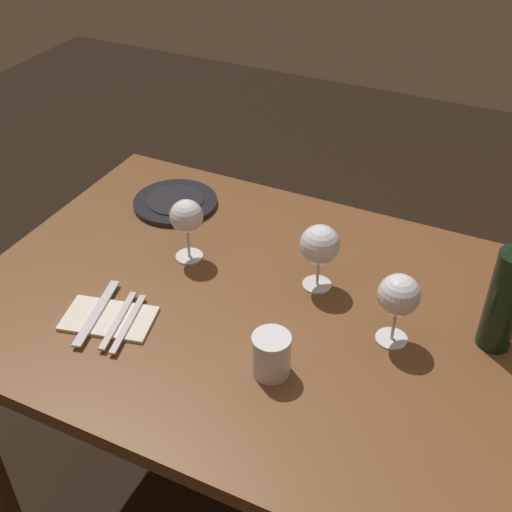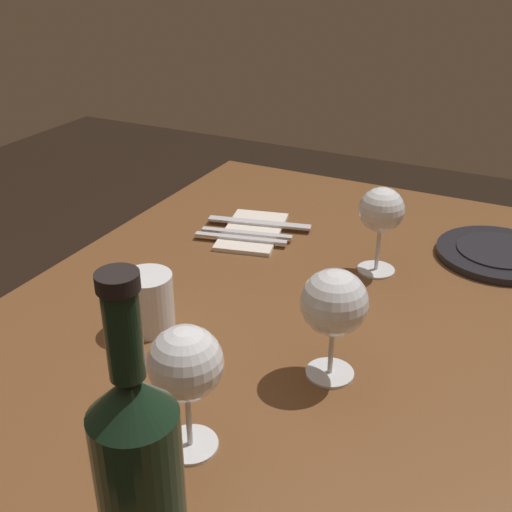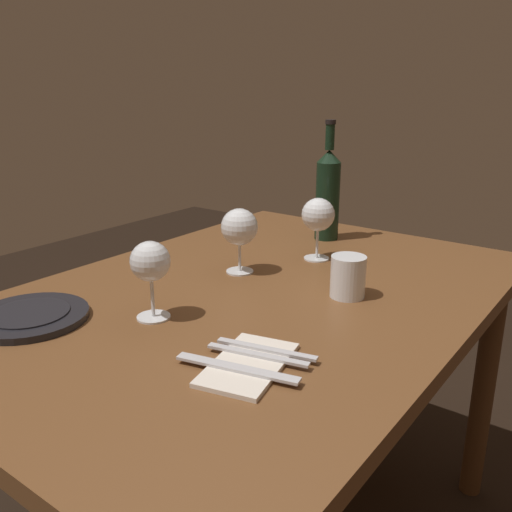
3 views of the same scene
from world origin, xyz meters
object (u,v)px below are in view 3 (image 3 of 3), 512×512
fork_inner (257,355)px  fork_outer (266,349)px  wine_glass_left (150,263)px  folded_napkin (248,364)px  wine_glass_centre (239,228)px  water_tumbler (348,279)px  wine_glass_right (318,216)px  dinner_plate (29,316)px  wine_bottle (328,193)px  table_knife (237,368)px

fork_inner → fork_outer: bearing=180.0°
wine_glass_left → folded_napkin: 0.29m
wine_glass_centre → water_tumbler: bearing=93.0°
wine_glass_centre → water_tumbler: size_ratio=1.75×
wine_glass_right → dinner_plate: bearing=-20.6°
folded_napkin → fork_inner: (-0.03, 0.00, 0.01)m
water_tumbler → folded_napkin: 0.37m
wine_glass_centre → fork_inner: bearing=42.1°
wine_bottle → fork_outer: size_ratio=1.92×
wine_glass_left → wine_glass_centre: wine_glass_centre is taller
wine_glass_left → fork_outer: (-0.01, 0.27, -0.10)m
wine_glass_centre → folded_napkin: (0.36, 0.30, -0.11)m
wine_glass_centre → dinner_plate: 0.50m
water_tumbler → table_knife: bearing=2.2°
fork_inner → fork_outer: same height
wine_glass_right → fork_outer: wine_glass_right is taller
wine_bottle → fork_outer: (0.69, 0.28, -0.13)m
wine_glass_left → folded_napkin: (0.04, 0.27, -0.11)m
water_tumbler → fork_inner: water_tumbler is taller
fork_inner → table_knife: same height
water_tumbler → wine_glass_centre: bearing=-87.0°
wine_glass_left → wine_glass_right: size_ratio=0.96×
fork_inner → wine_glass_right: bearing=-159.3°
folded_napkin → fork_inner: 0.03m
folded_napkin → fork_inner: bearing=180.0°
table_knife → wine_bottle: bearing=-160.1°
water_tumbler → fork_outer: (0.32, 0.02, -0.03)m
wine_glass_left → wine_bottle: (-0.70, -0.01, 0.02)m
dinner_plate → table_knife: 0.46m
table_knife → wine_glass_right: bearing=-161.1°
wine_glass_centre → fork_outer: (0.31, 0.30, -0.10)m
fork_outer → wine_glass_right: bearing=-158.3°
folded_napkin → fork_outer: 0.05m
folded_napkin → fork_inner: size_ratio=1.18×
wine_glass_left → fork_inner: wine_glass_left is taller
fork_outer → wine_bottle: bearing=-158.0°
fork_inner → fork_outer: (-0.02, 0.00, 0.00)m
wine_glass_left → water_tumbler: 0.42m
wine_glass_right → dinner_plate: wine_glass_right is taller
wine_glass_left → table_knife: wine_glass_left is taller
wine_glass_right → wine_glass_centre: size_ratio=1.03×
fork_outer → table_knife: size_ratio=0.85×
wine_glass_centre → wine_bottle: 0.39m
wine_glass_centre → wine_glass_right: bearing=154.2°
fork_inner → wine_glass_left: bearing=-93.6°
wine_glass_centre → wine_bottle: bearing=177.4°
table_knife → dinner_plate: bearing=-80.1°
wine_bottle → table_knife: bearing=19.9°
wine_glass_left → fork_inner: bearing=86.4°
fork_inner → fork_outer: size_ratio=1.00×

